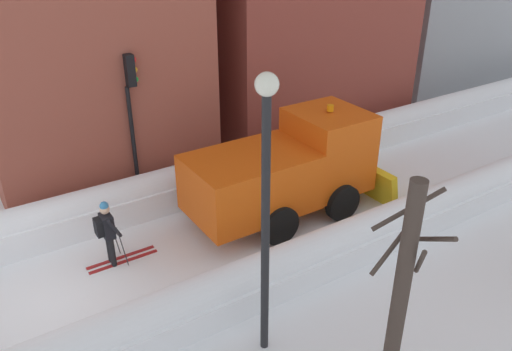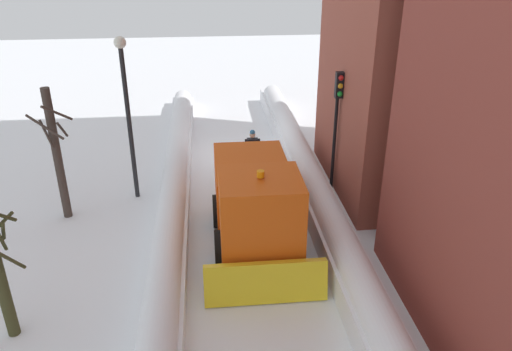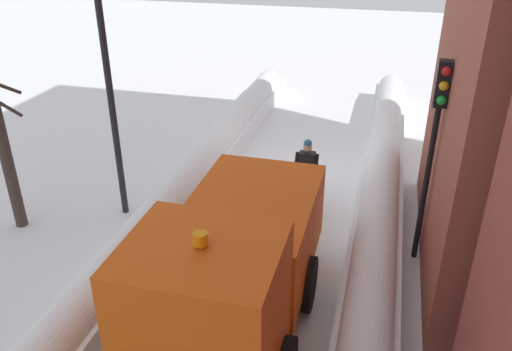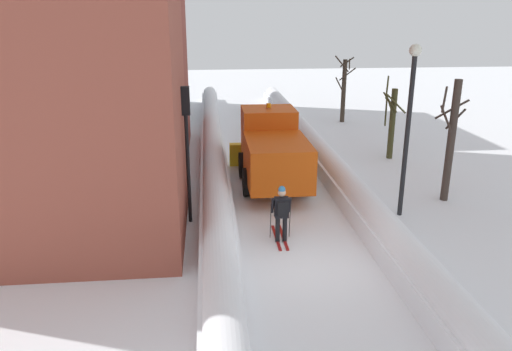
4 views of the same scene
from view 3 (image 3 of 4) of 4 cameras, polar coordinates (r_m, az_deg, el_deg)
The scene contains 5 objects.
plow_truck at distance 9.04m, azimuth -2.59°, elevation -10.36°, with size 3.20×5.98×3.12m.
skier at distance 13.59m, azimuth 5.57°, elevation 0.83°, with size 0.62×1.80×1.81m.
traffic_light_pole at distance 10.88m, azimuth 19.12°, elevation 4.98°, with size 0.28×0.42×4.51m.
street_lamp at distance 12.55m, azimuth -15.94°, elevation 10.46°, with size 0.40×0.40×5.77m.
bare_tree_near at distance 13.24m, azimuth -26.15°, elevation 3.67°, with size 1.28×1.22×4.49m.
Camera 3 is at (-2.35, 13.67, 6.95)m, focal length 36.46 mm.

